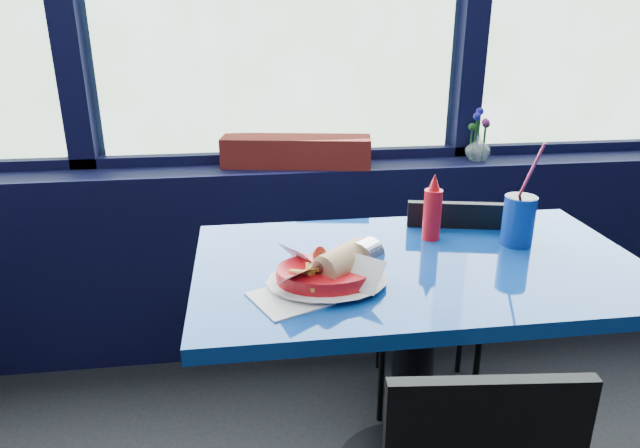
{
  "coord_description": "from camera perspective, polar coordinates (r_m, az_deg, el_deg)",
  "views": [
    {
      "loc": [
        -0.16,
        0.65,
        1.39
      ],
      "look_at": [
        0.03,
        1.98,
        0.88
      ],
      "focal_mm": 32.0,
      "sensor_mm": 36.0,
      "label": 1
    }
  ],
  "objects": [
    {
      "name": "window_sill",
      "position": [
        2.44,
        -3.46,
        -3.24
      ],
      "size": [
        5.0,
        0.26,
        0.8
      ],
      "primitive_type": "cube",
      "color": "black",
      "rests_on": "ground"
    },
    {
      "name": "near_table",
      "position": [
        1.64,
        9.53,
        -9.47
      ],
      "size": [
        1.2,
        0.7,
        0.75
      ],
      "color": "black",
      "rests_on": "ground"
    },
    {
      "name": "chair_near_back",
      "position": [
        2.02,
        11.91,
        -6.58
      ],
      "size": [
        0.45,
        0.45,
        0.83
      ],
      "rotation": [
        0.0,
        0.0,
        2.92
      ],
      "color": "black",
      "rests_on": "ground"
    },
    {
      "name": "planter_box",
      "position": [
        2.28,
        -2.39,
        7.27
      ],
      "size": [
        0.6,
        0.25,
        0.12
      ],
      "primitive_type": "cube",
      "rotation": [
        0.0,
        0.0,
        -0.18
      ],
      "color": "maroon",
      "rests_on": "window_sill"
    },
    {
      "name": "flower_vase",
      "position": [
        2.44,
        15.53,
        7.63
      ],
      "size": [
        0.11,
        0.11,
        0.22
      ],
      "rotation": [
        0.0,
        0.0,
        0.07
      ],
      "color": "silver",
      "rests_on": "window_sill"
    },
    {
      "name": "food_basket",
      "position": [
        1.4,
        0.96,
        -4.8
      ],
      "size": [
        0.31,
        0.31,
        0.1
      ],
      "rotation": [
        0.0,
        0.0,
        0.29
      ],
      "color": "red",
      "rests_on": "near_table"
    },
    {
      "name": "ketchup_bottle",
      "position": [
        1.69,
        11.18,
        1.32
      ],
      "size": [
        0.05,
        0.05,
        0.2
      ],
      "color": "red",
      "rests_on": "near_table"
    },
    {
      "name": "soda_cup",
      "position": [
        1.72,
        19.25,
        0.45
      ],
      "size": [
        0.09,
        0.09,
        0.3
      ],
      "rotation": [
        0.0,
        0.0,
        0.18
      ],
      "color": "#0D3594",
      "rests_on": "near_table"
    },
    {
      "name": "napkin",
      "position": [
        1.35,
        -3.13,
        -7.47
      ],
      "size": [
        0.21,
        0.21,
        0.0
      ],
      "primitive_type": "cube",
      "rotation": [
        0.0,
        0.0,
        0.42
      ],
      "color": "white",
      "rests_on": "near_table"
    }
  ]
}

